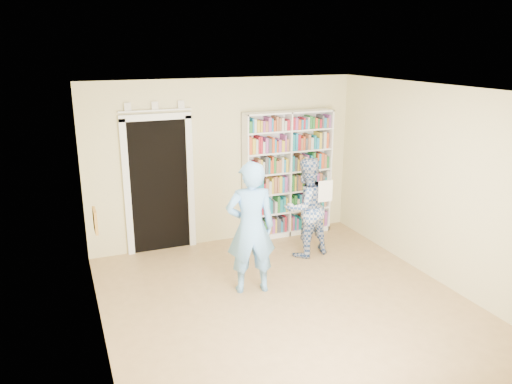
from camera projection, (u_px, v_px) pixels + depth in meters
floor at (290, 307)px, 6.32m from camera, size 5.00×5.00×0.00m
ceiling at (295, 91)px, 5.55m from camera, size 5.00×5.00×0.00m
wall_back at (225, 162)px, 8.16m from camera, size 4.50×0.00×4.50m
wall_left at (95, 232)px, 5.13m from camera, size 0.00×5.00×5.00m
wall_right at (442, 187)px, 6.75m from camera, size 0.00×5.00×5.00m
bookshelf at (287, 174)px, 8.48m from camera, size 1.56×0.29×2.15m
doorway at (159, 179)px, 7.79m from camera, size 1.10×0.08×2.43m
wall_art at (95, 221)px, 5.30m from camera, size 0.03×0.25×0.25m
man_blue at (251, 228)px, 6.51m from camera, size 0.72×0.54×1.79m
man_plaid at (306, 207)px, 7.69m from camera, size 0.85×0.71×1.56m
paper_sheet at (325, 191)px, 7.42m from camera, size 0.23×0.02×0.33m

